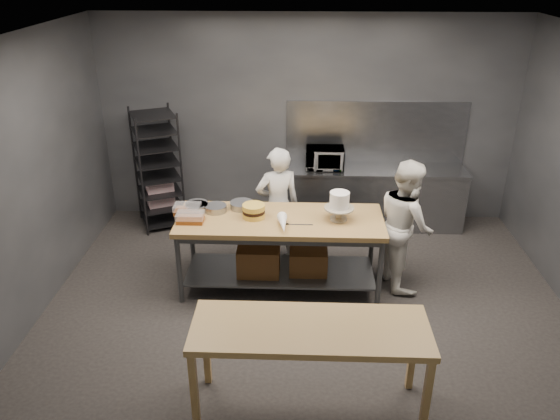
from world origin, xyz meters
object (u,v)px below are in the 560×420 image
near_counter (310,335)px  layer_cake (254,211)px  chef_right (406,224)px  microwave (325,158)px  frosted_cake_stand (339,203)px  chef_behind (278,206)px  speed_rack (158,170)px  work_table (280,245)px

near_counter → layer_cake: bearing=107.6°
near_counter → chef_right: bearing=61.6°
chef_right → near_counter: bearing=141.0°
microwave → frosted_cake_stand: (0.10, -1.71, 0.08)m
chef_right → frosted_cake_stand: chef_right is taller
chef_behind → layer_cake: bearing=51.1°
near_counter → speed_rack: size_ratio=1.14×
near_counter → chef_right: chef_right is taller
chef_behind → layer_cake: size_ratio=5.96×
chef_behind → frosted_cake_stand: 1.04m
work_table → near_counter: 2.02m
speed_rack → layer_cake: (1.53, -1.61, 0.14)m
speed_rack → microwave: speed_rack is taller
frosted_cake_stand → work_table: bearing=179.8°
chef_behind → frosted_cake_stand: (0.73, -0.65, 0.35)m
speed_rack → layer_cake: 2.22m
near_counter → chef_right: size_ratio=1.25×
chef_right → layer_cake: bearing=83.7°
work_table → chef_right: chef_right is taller
chef_behind → frosted_cake_stand: size_ratio=4.55×
layer_cake → chef_behind: bearing=68.2°
speed_rack → layer_cake: speed_rack is taller
microwave → frosted_cake_stand: 1.72m
speed_rack → layer_cake: size_ratio=6.68×
chef_right → layer_cake: chef_right is taller
microwave → work_table: bearing=-108.5°
speed_rack → chef_behind: (1.78, -0.98, -0.08)m
layer_cake → speed_rack: bearing=133.5°
chef_behind → microwave: chef_behind is taller
microwave → frosted_cake_stand: size_ratio=1.58×
near_counter → frosted_cake_stand: bearing=80.1°
near_counter → chef_right: (1.16, 2.14, -0.02)m
chef_behind → chef_right: 1.62m
near_counter → microwave: microwave is taller
speed_rack → frosted_cake_stand: 3.01m
chef_behind → chef_right: size_ratio=0.98×
near_counter → chef_right: 2.43m
speed_rack → chef_right: speed_rack is taller
work_table → frosted_cake_stand: frosted_cake_stand is taller
near_counter → layer_cake: layer_cake is taller
layer_cake → work_table: bearing=-4.3°
chef_right → microwave: chef_right is taller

